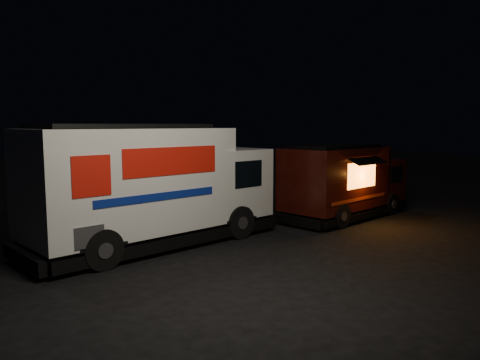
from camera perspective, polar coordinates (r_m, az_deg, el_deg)
name	(u,v)px	position (r m, az deg, el deg)	size (l,w,h in m)	color
ground	(267,245)	(13.12, 3.29, -7.92)	(80.00, 80.00, 0.00)	black
white_truck	(156,185)	(13.11, -10.19, -0.58)	(7.38, 2.52, 3.34)	silver
red_truck	(346,181)	(17.18, 12.78, -0.11)	(5.66, 2.08, 2.63)	#37100A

